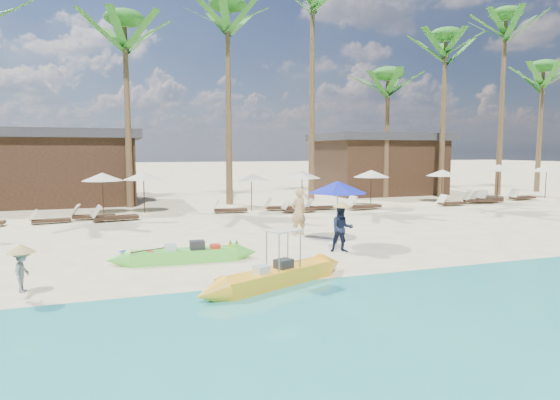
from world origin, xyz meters
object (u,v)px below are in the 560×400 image
object	(u,v)px
green_canoe	(184,255)
yellow_canoe	(277,276)
tourist	(298,212)
blue_umbrella	(337,187)

from	to	relation	value
green_canoe	yellow_canoe	xyz separation A→B (m)	(1.75, -2.96, 0.01)
green_canoe	tourist	world-z (taller)	tourist
green_canoe	yellow_canoe	bearing A→B (deg)	-56.60
green_canoe	yellow_canoe	size ratio (longest dim) A/B	1.00
green_canoe	yellow_canoe	distance (m)	3.44
green_canoe	tourist	bearing A→B (deg)	35.40
yellow_canoe	blue_umbrella	xyz separation A→B (m)	(3.42, 3.98, 1.69)
yellow_canoe	tourist	xyz separation A→B (m)	(2.76, 5.85, 0.66)
tourist	blue_umbrella	distance (m)	2.24
yellow_canoe	blue_umbrella	world-z (taller)	blue_umbrella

